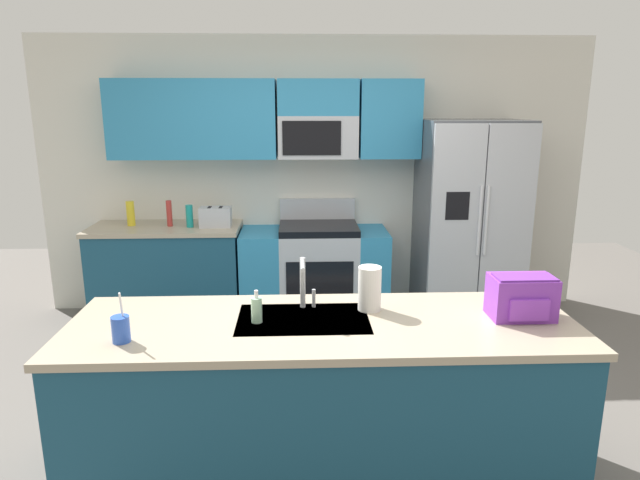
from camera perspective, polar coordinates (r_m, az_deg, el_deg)
name	(u,v)px	position (r m, az deg, el deg)	size (l,w,h in m)	color
ground_plane	(326,420)	(3.73, 0.62, -18.16)	(9.00, 9.00, 0.00)	#66605B
kitchen_wall_unit	(300,159)	(5.27, -2.09, 8.34)	(5.20, 0.43, 2.60)	silver
back_counter	(168,273)	(5.33, -15.46, -3.31)	(1.36, 0.63, 0.90)	navy
range_oven	(314,272)	(5.20, -0.58, -3.32)	(1.36, 0.61, 1.10)	#B7BABF
refrigerator	(469,222)	(5.24, 15.17, 1.79)	(0.90, 0.76, 1.85)	#4C4F54
island_counter	(323,401)	(3.03, 0.28, -16.32)	(2.60, 0.85, 0.90)	navy
toaster	(216,217)	(5.06, -10.78, 2.36)	(0.28, 0.16, 0.18)	#B7BABF
pepper_mill	(169,213)	(5.19, -15.37, 2.69)	(0.05, 0.05, 0.24)	#B2332D
bottle_yellow	(131,213)	(5.31, -19.05, 2.63)	(0.07, 0.07, 0.23)	yellow
bottle_teal	(189,216)	(5.10, -13.38, 2.43)	(0.06, 0.06, 0.20)	teal
sink_faucet	(304,279)	(2.95, -1.69, -4.09)	(0.09, 0.21, 0.28)	#B7BABF
drink_cup_blue	(121,329)	(2.75, -19.96, -8.66)	(0.08, 0.08, 0.25)	blue
soap_dispenser	(257,309)	(2.83, -6.59, -7.16)	(0.06, 0.06, 0.17)	#A5D8B2
paper_towel_roll	(370,288)	(2.97, 5.17, -5.03)	(0.12, 0.12, 0.24)	white
backpack	(522,296)	(3.04, 20.20, -5.49)	(0.32, 0.22, 0.23)	purple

